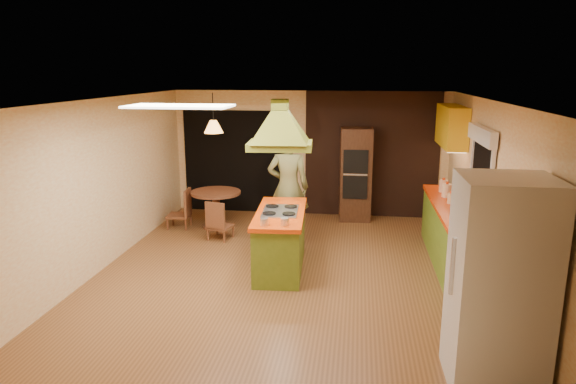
# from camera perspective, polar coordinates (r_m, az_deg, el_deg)

# --- Properties ---
(ground) EXTENTS (6.50, 6.50, 0.00)m
(ground) POSITION_cam_1_polar(r_m,az_deg,el_deg) (7.63, -0.09, -8.91)
(ground) COLOR brown
(ground) RESTS_ON ground
(room_walls) EXTENTS (5.50, 6.50, 6.50)m
(room_walls) POSITION_cam_1_polar(r_m,az_deg,el_deg) (7.24, -0.09, 0.28)
(room_walls) COLOR beige
(room_walls) RESTS_ON ground
(ceiling_plane) EXTENTS (6.50, 6.50, 0.00)m
(ceiling_plane) POSITION_cam_1_polar(r_m,az_deg,el_deg) (7.07, -0.09, 10.20)
(ceiling_plane) COLOR silver
(ceiling_plane) RESTS_ON room_walls
(brick_panel) EXTENTS (2.64, 0.03, 2.50)m
(brick_panel) POSITION_cam_1_polar(r_m,az_deg,el_deg) (10.35, 9.27, 4.08)
(brick_panel) COLOR #381E14
(brick_panel) RESTS_ON ground
(nook_opening) EXTENTS (2.20, 0.03, 2.10)m
(nook_opening) POSITION_cam_1_polar(r_m,az_deg,el_deg) (10.67, -5.71, 3.38)
(nook_opening) COLOR black
(nook_opening) RESTS_ON ground
(right_counter) EXTENTS (0.62, 3.05, 0.92)m
(right_counter) POSITION_cam_1_polar(r_m,az_deg,el_deg) (8.11, 18.01, -4.74)
(right_counter) COLOR olive
(right_counter) RESTS_ON ground
(upper_cabinets) EXTENTS (0.34, 1.40, 0.70)m
(upper_cabinets) POSITION_cam_1_polar(r_m,az_deg,el_deg) (9.38, 17.72, 6.99)
(upper_cabinets) COLOR yellow
(upper_cabinets) RESTS_ON room_walls
(window_right) EXTENTS (0.12, 1.35, 1.06)m
(window_right) POSITION_cam_1_polar(r_m,az_deg,el_deg) (7.67, 20.78, 4.11)
(window_right) COLOR black
(window_right) RESTS_ON room_walls
(fluor_panel) EXTENTS (1.20, 0.60, 0.03)m
(fluor_panel) POSITION_cam_1_polar(r_m,az_deg,el_deg) (6.16, -12.00, 9.31)
(fluor_panel) COLOR white
(fluor_panel) RESTS_ON ceiling_plane
(kitchen_island) EXTENTS (0.81, 1.79, 0.89)m
(kitchen_island) POSITION_cam_1_polar(r_m,az_deg,el_deg) (7.64, -0.85, -5.30)
(kitchen_island) COLOR olive
(kitchen_island) RESTS_ON ground
(range_hood) EXTENTS (0.95, 0.71, 0.78)m
(range_hood) POSITION_cam_1_polar(r_m,az_deg,el_deg) (7.27, -0.90, 8.36)
(range_hood) COLOR olive
(range_hood) RESTS_ON ceiling_plane
(man) EXTENTS (0.74, 0.52, 1.92)m
(man) POSITION_cam_1_polar(r_m,az_deg,el_deg) (8.67, 0.02, 0.52)
(man) COLOR brown
(man) RESTS_ON ground
(refrigerator) EXTENTS (0.82, 0.78, 1.99)m
(refrigerator) POSITION_cam_1_polar(r_m,az_deg,el_deg) (5.12, 22.41, -9.43)
(refrigerator) COLOR silver
(refrigerator) RESTS_ON ground
(wall_oven) EXTENTS (0.64, 0.63, 1.82)m
(wall_oven) POSITION_cam_1_polar(r_m,az_deg,el_deg) (10.13, 7.50, 1.98)
(wall_oven) COLOR #4B2A18
(wall_oven) RESTS_ON ground
(dining_table) EXTENTS (0.93, 0.93, 0.70)m
(dining_table) POSITION_cam_1_polar(r_m,az_deg,el_deg) (9.67, -8.00, -1.14)
(dining_table) COLOR brown
(dining_table) RESTS_ON ground
(chair_left) EXTENTS (0.43, 0.43, 0.74)m
(chair_left) POSITION_cam_1_polar(r_m,az_deg,el_deg) (9.82, -12.07, -1.80)
(chair_left) COLOR brown
(chair_left) RESTS_ON ground
(chair_near) EXTENTS (0.47, 0.47, 0.70)m
(chair_near) POSITION_cam_1_polar(r_m,az_deg,el_deg) (9.04, -7.55, -3.06)
(chair_near) COLOR brown
(chair_near) RESTS_ON ground
(pendant_lamp) EXTENTS (0.45, 0.45, 0.23)m
(pendant_lamp) POSITION_cam_1_polar(r_m,az_deg,el_deg) (9.42, -8.28, 7.20)
(pendant_lamp) COLOR #FF9E3F
(pendant_lamp) RESTS_ON ceiling_plane
(canister_large) EXTENTS (0.15, 0.15, 0.20)m
(canister_large) POSITION_cam_1_polar(r_m,az_deg,el_deg) (8.89, 16.88, 0.64)
(canister_large) COLOR beige
(canister_large) RESTS_ON right_counter
(canister_medium) EXTENTS (0.19, 0.19, 0.21)m
(canister_medium) POSITION_cam_1_polar(r_m,az_deg,el_deg) (8.55, 17.23, 0.16)
(canister_medium) COLOR #FAECC9
(canister_medium) RESTS_ON right_counter
(canister_small) EXTENTS (0.15, 0.15, 0.15)m
(canister_small) POSITION_cam_1_polar(r_m,az_deg,el_deg) (8.16, 17.67, -0.70)
(canister_small) COLOR beige
(canister_small) RESTS_ON right_counter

